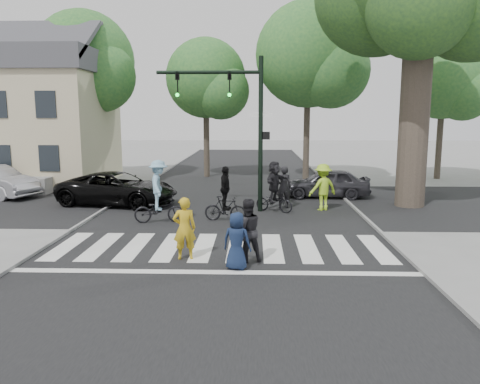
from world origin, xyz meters
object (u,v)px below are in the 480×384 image
object	(u,v)px
cyclist_left	(159,196)
cyclist_mid	(225,199)
car_grey	(326,183)
pedestrian_adult	(247,230)
cyclist_right	(274,189)
pedestrian_child	(237,241)
car_suv	(118,189)
pedestrian_woman	(184,228)
traffic_signal	(239,112)

from	to	relation	value
cyclist_left	cyclist_mid	xyz separation A→B (m)	(2.33, 0.33, -0.16)
cyclist_mid	car_grey	world-z (taller)	cyclist_mid
pedestrian_adult	cyclist_right	xyz separation A→B (m)	(0.97, 6.41, 0.06)
pedestrian_child	cyclist_left	size ratio (longest dim) A/B	0.64
pedestrian_adult	car_grey	distance (m)	10.43
pedestrian_adult	pedestrian_child	bearing A→B (deg)	52.13
car_suv	pedestrian_child	bearing A→B (deg)	-135.12
pedestrian_woman	cyclist_right	xyz separation A→B (m)	(2.62, 6.25, 0.06)
pedestrian_adult	car_suv	bearing A→B (deg)	-70.75
pedestrian_child	car_suv	world-z (taller)	pedestrian_child
car_suv	car_grey	size ratio (longest dim) A/B	1.27
pedestrian_woman	pedestrian_child	xyz separation A→B (m)	(1.41, -0.79, -0.11)
cyclist_left	car_grey	xyz separation A→B (m)	(6.70, 5.42, -0.30)
traffic_signal	pedestrian_woman	bearing A→B (deg)	-100.90
pedestrian_adult	cyclist_right	world-z (taller)	cyclist_right
pedestrian_woman	car_grey	world-z (taller)	pedestrian_woman
pedestrian_child	pedestrian_woman	bearing A→B (deg)	-13.91
cyclist_mid	cyclist_right	distance (m)	2.48
cyclist_left	cyclist_mid	distance (m)	2.36
cyclist_left	cyclist_right	distance (m)	4.62
cyclist_right	pedestrian_child	bearing A→B (deg)	-99.77
pedestrian_adult	car_grey	xyz separation A→B (m)	(3.52, 9.81, -0.16)
pedestrian_adult	car_grey	size ratio (longest dim) A/B	0.42
pedestrian_adult	cyclist_mid	bearing A→B (deg)	-96.69
pedestrian_woman	pedestrian_adult	size ratio (longest dim) A/B	1.00
cyclist_right	traffic_signal	bearing A→B (deg)	176.34
pedestrian_woman	pedestrian_child	world-z (taller)	pedestrian_woman
traffic_signal	cyclist_left	world-z (taller)	traffic_signal
traffic_signal	cyclist_mid	world-z (taller)	traffic_signal
cyclist_mid	car_suv	distance (m)	5.60
pedestrian_woman	car_grey	xyz separation A→B (m)	(5.17, 9.65, -0.16)
pedestrian_child	car_grey	size ratio (longest dim) A/B	0.36
pedestrian_child	cyclist_mid	world-z (taller)	cyclist_mid
cyclist_left	cyclist_mid	world-z (taller)	cyclist_left
cyclist_left	cyclist_right	world-z (taller)	cyclist_left
cyclist_mid	cyclist_left	bearing A→B (deg)	-171.83
car_suv	traffic_signal	bearing A→B (deg)	-90.82
cyclist_right	pedestrian_adult	bearing A→B (deg)	-98.61
pedestrian_adult	cyclist_left	xyz separation A→B (m)	(-3.18, 4.40, 0.14)
pedestrian_child	cyclist_right	xyz separation A→B (m)	(1.21, 7.04, 0.18)
traffic_signal	cyclist_right	size ratio (longest dim) A/B	2.98
car_suv	cyclist_left	bearing A→B (deg)	-131.45
pedestrian_woman	cyclist_left	world-z (taller)	cyclist_left
car_grey	pedestrian_child	bearing A→B (deg)	-16.48
pedestrian_adult	cyclist_mid	world-z (taller)	cyclist_mid
pedestrian_woman	pedestrian_child	size ratio (longest dim) A/B	1.16
pedestrian_woman	cyclist_left	distance (m)	4.51
traffic_signal	car_suv	world-z (taller)	traffic_signal
car_suv	car_grey	xyz separation A→B (m)	(9.14, 2.13, -0.03)
pedestrian_adult	car_suv	distance (m)	9.52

